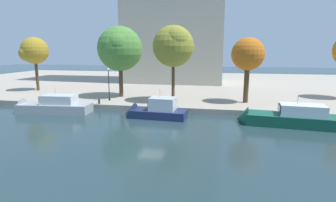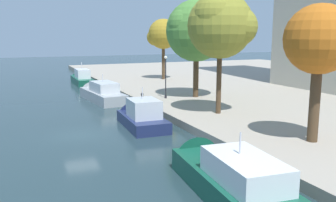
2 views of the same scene
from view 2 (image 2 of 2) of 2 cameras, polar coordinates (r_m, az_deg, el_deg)
The scene contains 11 objects.
ground_plane at distance 29.01m, azimuth -13.48°, elevation -5.19°, with size 220.00×220.00×0.00m, color #23383D.
motor_yacht_0 at distance 59.32m, azimuth -13.40°, elevation 3.31°, with size 9.52×2.50×4.26m.
motor_yacht_1 at distance 43.96m, azimuth -10.47°, elevation 0.98°, with size 10.30×3.77×4.19m.
motor_yacht_2 at distance 31.16m, azimuth -4.36°, elevation -2.77°, with size 7.65×3.19×4.55m.
motor_yacht_3 at distance 18.16m, azimuth 9.64°, elevation -12.44°, with size 10.88×3.90×4.41m.
mooring_bollard_1 at distance 39.98m, azimuth -4.06°, elevation 0.82°, with size 0.30×0.30×0.74m.
lamp_post at distance 40.32m, azimuth -0.37°, elevation 4.11°, with size 0.34×0.34×4.71m.
tree_0 at distance 25.04m, azimuth 22.73°, elevation 8.85°, with size 4.46×4.46×8.92m.
tree_2 at distance 32.24m, azimuth 8.43°, elevation 11.80°, with size 5.72×5.72×10.61m.
tree_3 at distance 58.42m, azimuth -0.88°, elevation 10.44°, with size 4.72×4.77×9.51m.
tree_4 at distance 41.02m, azimuth 4.04°, elevation 10.99°, with size 6.83×6.83×10.85m.
Camera 2 is at (27.61, -4.68, 7.58)m, focal length 38.94 mm.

